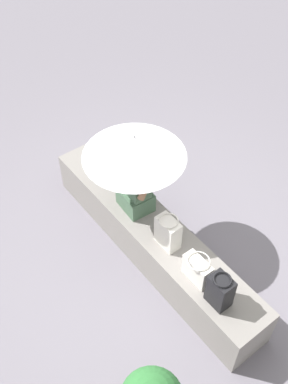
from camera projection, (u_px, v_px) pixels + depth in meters
The scene contains 7 objects.
ground_plane at pixel (152, 253), 5.03m from camera, with size 14.00×14.00×0.00m, color slate.
stone_bench at pixel (152, 239), 4.85m from camera, with size 2.95×0.50×0.49m, color gray.
person_seated at pixel (135, 180), 4.55m from camera, with size 0.48×0.30×0.90m.
parasol at pixel (134, 147), 4.21m from camera, with size 0.99×0.99×0.99m.
handbag_black at pixel (220, 291), 3.94m from camera, with size 0.21×0.16×0.36m.
tote_bag_canvas at pixel (168, 232), 4.38m from camera, with size 0.25×0.19×0.36m.
shoulder_bag_spare at pixel (197, 269), 4.13m from camera, with size 0.29×0.21×0.27m.
Camera 1 is at (-2.30, 1.87, 4.12)m, focal length 42.87 mm.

